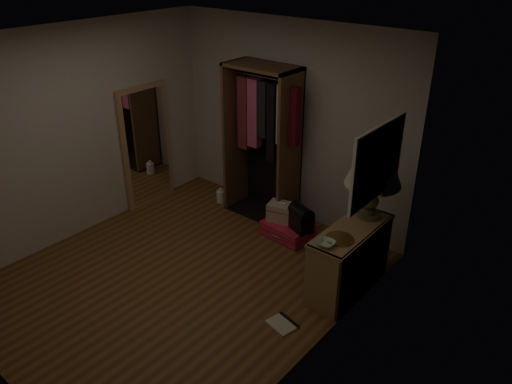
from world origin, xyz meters
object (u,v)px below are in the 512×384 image
train_case (282,212)px  black_bag (301,217)px  pink_suitcase (288,230)px  console_bookshelf (351,256)px  open_wardrobe (265,129)px  table_lamp (374,170)px  white_jug (221,196)px  floor_mirror (147,146)px

train_case → black_bag: black_bag is taller
pink_suitcase → train_case: train_case is taller
console_bookshelf → open_wardrobe: open_wardrobe is taller
train_case → table_lamp: 1.59m
console_bookshelf → black_bag: size_ratio=3.10×
train_case → pink_suitcase: bearing=-25.1°
open_wardrobe → white_jug: size_ratio=9.46×
table_lamp → white_jug: (-2.43, 0.25, -1.20)m
floor_mirror → white_jug: floor_mirror is taller
open_wardrobe → table_lamp: open_wardrobe is taller
open_wardrobe → table_lamp: bearing=-13.3°
pink_suitcase → black_bag: size_ratio=1.81×
white_jug → open_wardrobe: bearing=14.2°
pink_suitcase → table_lamp: bearing=-0.3°
console_bookshelf → floor_mirror: floor_mirror is taller
white_jug → floor_mirror: bearing=-143.5°
console_bookshelf → pink_suitcase: console_bookshelf is taller
open_wardrobe → black_bag: 1.24m
floor_mirror → pink_suitcase: (2.11, 0.45, -0.76)m
black_bag → floor_mirror: bearing=-147.4°
console_bookshelf → train_case: bearing=161.0°
open_wardrobe → white_jug: open_wardrobe is taller
floor_mirror → pink_suitcase: bearing=12.0°
open_wardrobe → train_case: open_wardrobe is taller
floor_mirror → black_bag: bearing=10.7°
white_jug → black_bag: bearing=-6.1°
train_case → black_bag: 0.32m
floor_mirror → table_lamp: size_ratio=2.29×
open_wardrobe → white_jug: bearing=-165.8°
table_lamp → floor_mirror: bearing=-173.8°
train_case → table_lamp: (1.24, -0.12, 0.98)m
open_wardrobe → table_lamp: size_ratio=2.77×
floor_mirror → console_bookshelf: bearing=0.8°
table_lamp → open_wardrobe: bearing=166.7°
console_bookshelf → train_case: console_bookshelf is taller
black_bag → table_lamp: table_lamp is taller
floor_mirror → table_lamp: (3.24, 0.35, 0.44)m
console_bookshelf → floor_mirror: (-3.24, -0.05, 0.46)m
pink_suitcase → table_lamp: size_ratio=0.88×
console_bookshelf → pink_suitcase: 1.23m
pink_suitcase → white_jug: 1.31m
open_wardrobe → pink_suitcase: 1.33m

